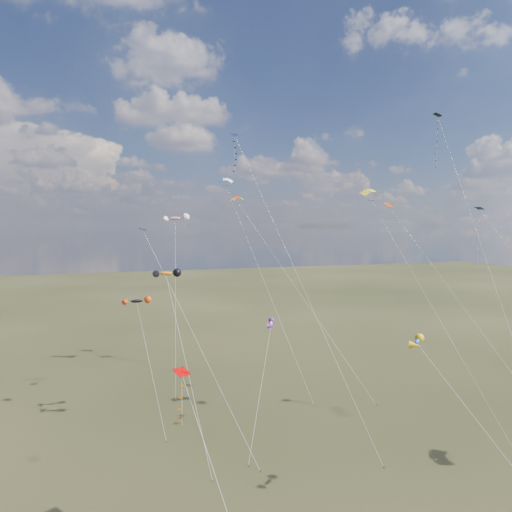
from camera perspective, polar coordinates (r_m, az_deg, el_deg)
name	(u,v)px	position (r m, az deg, el deg)	size (l,w,h in m)	color
ground	(327,503)	(42.45, 8.89, -28.22)	(400.00, 400.00, 0.00)	black
diamond_black_high	(442,156)	(57.82, 22.26, 11.47)	(4.59, 21.59, 35.68)	black
diamond_navy_tall	(244,172)	(54.72, -1.55, 10.44)	(9.58, 18.83, 33.62)	#10194B
diamond_black_mid	(175,295)	(49.84, -10.14, -4.78)	(9.26, 16.15, 22.24)	black
diamond_red_low	(185,405)	(33.89, -8.88, -17.96)	(3.76, 9.80, 12.41)	#AA0101
diamond_navy_right	(486,245)	(57.03, 26.86, 1.26)	(7.63, 17.63, 24.61)	#0F1C53
diamond_orange_center	(437,270)	(49.90, 21.66, -1.69)	(8.19, 20.38, 25.01)	#D33B02
parafoil_yellow	(372,192)	(53.21, 14.29, 7.79)	(10.62, 12.57, 27.03)	gold
parafoil_blue_white	(226,180)	(74.20, -3.76, 9.40)	(7.00, 22.14, 30.55)	blue
parafoil_tricolor	(239,199)	(70.62, -2.09, 7.08)	(13.20, 20.34, 27.32)	#CD920A
novelty_black_orange	(137,301)	(55.40, -14.67, -5.51)	(3.73, 8.58, 14.19)	black
novelty_orange_black	(166,274)	(51.17, -11.14, -2.23)	(3.59, 13.47, 17.76)	orange
novelty_white_purple	(271,324)	(49.82, 1.89, -8.46)	(5.48, 7.63, 12.35)	white
novelty_redwhite_stripe	(175,219)	(72.54, -10.06, 4.62)	(4.45, 15.73, 24.35)	red
novelty_blue_yellow	(418,343)	(38.69, 19.63, -10.16)	(8.11, 9.87, 13.79)	blue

